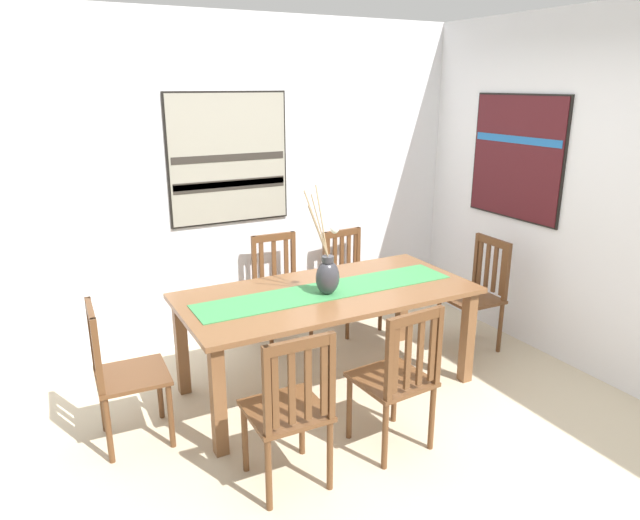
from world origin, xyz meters
name	(u,v)px	position (x,y,z in m)	size (l,w,h in m)	color
ground_plane	(381,426)	(0.00, 0.00, -0.01)	(6.40, 6.40, 0.03)	beige
wall_back	(266,181)	(0.00, 1.86, 1.35)	(6.40, 0.12, 2.70)	silver
wall_side	(598,198)	(1.86, 0.00, 1.35)	(0.12, 6.40, 2.70)	silver
dining_table	(327,303)	(-0.07, 0.61, 0.66)	(2.08, 0.99, 0.75)	brown
table_runner	(328,290)	(-0.07, 0.61, 0.76)	(1.92, 0.36, 0.01)	#388447
centerpiece_vase	(328,274)	(-0.10, 0.56, 0.90)	(0.25, 0.25, 0.74)	#333338
chair_0	(280,289)	(-0.05, 1.50, 0.48)	(0.44, 0.44, 0.93)	brown
chair_1	(290,408)	(-0.78, -0.27, 0.49)	(0.43, 0.43, 0.95)	brown
chair_2	(122,373)	(-1.50, 0.60, 0.48)	(0.44, 0.44, 0.92)	brown
chair_3	(349,277)	(0.64, 1.50, 0.48)	(0.45, 0.45, 0.89)	brown
chair_4	(398,377)	(-0.07, -0.25, 0.49)	(0.45, 0.45, 0.95)	brown
chair_5	(477,292)	(1.36, 0.63, 0.49)	(0.43, 0.43, 0.94)	brown
painting_on_back_wall	(229,159)	(-0.35, 1.79, 1.57)	(1.02, 0.05, 1.07)	black
painting_on_side_wall	(517,157)	(1.79, 0.75, 1.57)	(0.05, 0.98, 1.02)	black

